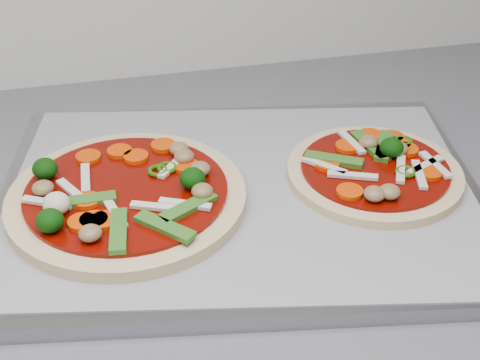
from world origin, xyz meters
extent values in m
cube|color=gray|center=(-0.37, 1.29, 0.91)|extent=(0.52, 0.42, 0.02)
cube|color=#95959A|center=(-0.37, 1.29, 0.92)|extent=(0.50, 0.41, 0.00)
cylinder|color=tan|center=(-0.48, 1.29, 0.92)|extent=(0.23, 0.23, 0.01)
cylinder|color=#640302|center=(-0.48, 1.29, 0.93)|extent=(0.20, 0.20, 0.00)
cube|color=beige|center=(-0.45, 1.25, 0.94)|extent=(0.05, 0.03, 0.00)
torus|color=#284E09|center=(-0.44, 1.31, 0.94)|extent=(0.03, 0.03, 0.00)
cube|color=beige|center=(-0.52, 1.29, 0.94)|extent=(0.03, 0.05, 0.00)
cylinder|color=#E04E00|center=(-0.43, 1.36, 0.94)|extent=(0.03, 0.03, 0.00)
cube|color=beige|center=(-0.51, 1.31, 0.94)|extent=(0.01, 0.05, 0.00)
ellipsoid|color=brown|center=(-0.40, 1.30, 0.94)|extent=(0.02, 0.02, 0.01)
cube|color=#3C7124|center=(-0.45, 1.22, 0.94)|extent=(0.05, 0.05, 0.00)
ellipsoid|color=brown|center=(-0.51, 1.22, 0.94)|extent=(0.02, 0.02, 0.01)
cylinder|color=#E04E00|center=(-0.51, 1.35, 0.94)|extent=(0.03, 0.03, 0.00)
ellipsoid|color=brown|center=(-0.42, 1.32, 0.94)|extent=(0.02, 0.02, 0.01)
cube|color=beige|center=(-0.49, 1.25, 0.94)|extent=(0.02, 0.05, 0.00)
torus|color=#284E09|center=(-0.43, 1.31, 0.94)|extent=(0.03, 0.03, 0.00)
cube|color=beige|center=(-0.55, 1.28, 0.94)|extent=(0.05, 0.03, 0.00)
ellipsoid|color=brown|center=(-0.55, 1.30, 0.94)|extent=(0.03, 0.03, 0.01)
ellipsoid|color=beige|center=(-0.54, 1.27, 0.94)|extent=(0.03, 0.03, 0.02)
cylinder|color=#E04E00|center=(-0.48, 1.35, 0.94)|extent=(0.04, 0.04, 0.00)
cylinder|color=#E04E00|center=(-0.42, 1.31, 0.94)|extent=(0.03, 0.03, 0.00)
cylinder|color=#E04E00|center=(-0.51, 1.28, 0.94)|extent=(0.03, 0.03, 0.00)
cylinder|color=#E04E00|center=(-0.50, 1.24, 0.94)|extent=(0.03, 0.03, 0.00)
ellipsoid|color=brown|center=(-0.41, 1.26, 0.94)|extent=(0.03, 0.03, 0.01)
cylinder|color=#E04E00|center=(-0.51, 1.24, 0.94)|extent=(0.03, 0.03, 0.00)
ellipsoid|color=#0E3B09|center=(-0.55, 1.33, 0.94)|extent=(0.03, 0.03, 0.02)
cube|color=#3C7124|center=(-0.49, 1.22, 0.94)|extent=(0.02, 0.06, 0.00)
cube|color=beige|center=(-0.43, 1.25, 0.94)|extent=(0.05, 0.03, 0.00)
ellipsoid|color=brown|center=(-0.42, 1.34, 0.94)|extent=(0.03, 0.03, 0.01)
cube|color=#3C7124|center=(-0.51, 1.28, 0.94)|extent=(0.06, 0.01, 0.00)
cylinder|color=#E04E00|center=(-0.46, 1.34, 0.94)|extent=(0.03, 0.03, 0.00)
cube|color=beige|center=(-0.43, 1.32, 0.94)|extent=(0.04, 0.04, 0.00)
ellipsoid|color=#0E3B09|center=(-0.42, 1.28, 0.94)|extent=(0.03, 0.03, 0.02)
cylinder|color=#E04E00|center=(-0.52, 1.24, 0.94)|extent=(0.03, 0.03, 0.00)
cube|color=#3C7124|center=(-0.43, 1.24, 0.94)|extent=(0.06, 0.04, 0.00)
ellipsoid|color=#0E3B09|center=(-0.54, 1.24, 0.94)|extent=(0.03, 0.03, 0.02)
cylinder|color=tan|center=(-0.23, 1.28, 0.92)|extent=(0.20, 0.20, 0.01)
cylinder|color=#640302|center=(-0.23, 1.28, 0.93)|extent=(0.17, 0.17, 0.00)
cube|color=beige|center=(-0.28, 1.28, 0.93)|extent=(0.04, 0.04, 0.00)
cube|color=beige|center=(-0.21, 1.26, 0.93)|extent=(0.03, 0.05, 0.00)
ellipsoid|color=brown|center=(-0.23, 1.31, 0.94)|extent=(0.03, 0.03, 0.01)
cylinder|color=#E04E00|center=(-0.25, 1.31, 0.93)|extent=(0.03, 0.03, 0.00)
torus|color=#284E09|center=(-0.19, 1.31, 0.93)|extent=(0.03, 0.03, 0.00)
cylinder|color=#E04E00|center=(-0.19, 1.25, 0.93)|extent=(0.03, 0.03, 0.00)
cylinder|color=#E04E00|center=(-0.19, 1.31, 0.93)|extent=(0.03, 0.03, 0.00)
cube|color=beige|center=(-0.19, 1.26, 0.93)|extent=(0.05, 0.03, 0.00)
ellipsoid|color=#0E3B09|center=(-0.21, 1.29, 0.94)|extent=(0.03, 0.03, 0.02)
cube|color=beige|center=(-0.24, 1.32, 0.93)|extent=(0.01, 0.05, 0.00)
cube|color=#3C7124|center=(-0.22, 1.31, 0.93)|extent=(0.02, 0.06, 0.00)
cube|color=beige|center=(-0.26, 1.26, 0.93)|extent=(0.05, 0.03, 0.00)
cube|color=#3C7124|center=(-0.27, 1.29, 0.93)|extent=(0.06, 0.04, 0.00)
cube|color=beige|center=(-0.20, 1.25, 0.93)|extent=(0.02, 0.05, 0.00)
cylinder|color=#E04E00|center=(-0.20, 1.32, 0.93)|extent=(0.03, 0.03, 0.00)
ellipsoid|color=brown|center=(-0.26, 1.22, 0.94)|extent=(0.02, 0.02, 0.01)
ellipsoid|color=brown|center=(-0.20, 1.29, 0.94)|extent=(0.02, 0.02, 0.01)
cube|color=beige|center=(-0.18, 1.26, 0.93)|extent=(0.01, 0.05, 0.00)
cylinder|color=#E04E00|center=(-0.27, 1.24, 0.93)|extent=(0.03, 0.03, 0.00)
cylinder|color=#E04E00|center=(-0.28, 1.29, 0.93)|extent=(0.03, 0.03, 0.00)
cube|color=#3C7124|center=(-0.21, 1.31, 0.93)|extent=(0.04, 0.06, 0.00)
cylinder|color=#E04E00|center=(-0.22, 1.33, 0.93)|extent=(0.03, 0.03, 0.00)
cylinder|color=#E04E00|center=(-0.19, 1.30, 0.93)|extent=(0.03, 0.03, 0.00)
torus|color=#284E09|center=(-0.21, 1.26, 0.93)|extent=(0.02, 0.02, 0.00)
ellipsoid|color=brown|center=(-0.24, 1.22, 0.94)|extent=(0.03, 0.03, 0.01)
camera|label=1|loc=(-0.49, 0.77, 1.29)|focal=50.00mm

